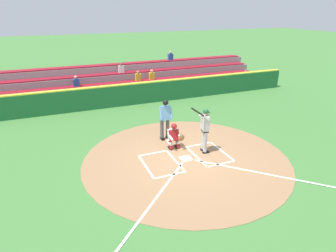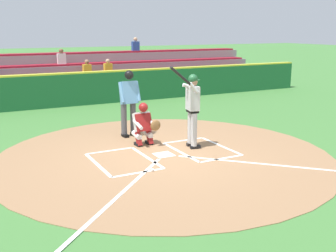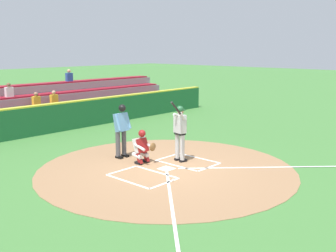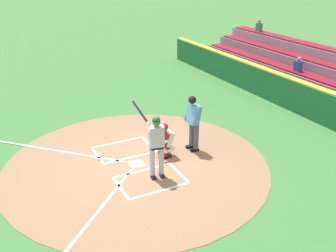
{
  "view_description": "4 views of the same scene",
  "coord_description": "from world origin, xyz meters",
  "px_view_note": "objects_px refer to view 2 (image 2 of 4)",
  "views": [
    {
      "loc": [
        4.51,
        9.08,
        5.52
      ],
      "look_at": [
        0.53,
        -0.56,
        1.25
      ],
      "focal_mm": 31.22,
      "sensor_mm": 36.0,
      "label": 1
    },
    {
      "loc": [
        4.26,
        8.43,
        2.95
      ],
      "look_at": [
        0.09,
        0.4,
        0.81
      ],
      "focal_mm": 44.0,
      "sensor_mm": 36.0,
      "label": 2
    },
    {
      "loc": [
        8.82,
        8.1,
        3.74
      ],
      "look_at": [
        -0.59,
        -0.47,
        1.23
      ],
      "focal_mm": 42.66,
      "sensor_mm": 36.0,
      "label": 3
    },
    {
      "loc": [
        -9.45,
        3.74,
        5.76
      ],
      "look_at": [
        0.18,
        -1.17,
        0.97
      ],
      "focal_mm": 40.65,
      "sensor_mm": 36.0,
      "label": 4
    }
  ],
  "objects_px": {
    "catcher": "(144,123)",
    "baseball": "(153,170)",
    "batter": "(192,105)",
    "plate_umpire": "(129,99)"
  },
  "relations": [
    {
      "from": "batter",
      "to": "plate_umpire",
      "type": "xyz_separation_m",
      "value": [
        0.99,
        -1.77,
        -0.02
      ]
    },
    {
      "from": "plate_umpire",
      "to": "catcher",
      "type": "bearing_deg",
      "value": 89.74
    },
    {
      "from": "catcher",
      "to": "baseball",
      "type": "bearing_deg",
      "value": 70.92
    },
    {
      "from": "catcher",
      "to": "plate_umpire",
      "type": "height_order",
      "value": "plate_umpire"
    },
    {
      "from": "batter",
      "to": "baseball",
      "type": "height_order",
      "value": "batter"
    },
    {
      "from": "batter",
      "to": "plate_umpire",
      "type": "height_order",
      "value": "batter"
    },
    {
      "from": "plate_umpire",
      "to": "baseball",
      "type": "relative_size",
      "value": 25.2
    },
    {
      "from": "plate_umpire",
      "to": "baseball",
      "type": "height_order",
      "value": "plate_umpire"
    },
    {
      "from": "batter",
      "to": "catcher",
      "type": "distance_m",
      "value": 1.36
    },
    {
      "from": "catcher",
      "to": "batter",
      "type": "bearing_deg",
      "value": 141.99
    }
  ]
}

